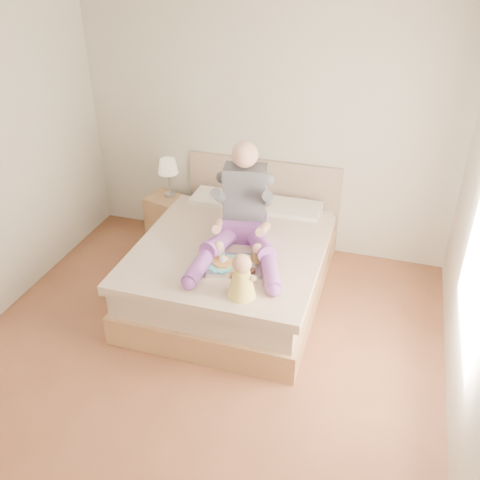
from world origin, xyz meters
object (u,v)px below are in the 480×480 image
(baby, at_px, (242,279))
(bed, at_px, (236,262))
(tray, at_px, (234,263))
(nightstand, at_px, (167,216))
(adult, at_px, (242,217))

(baby, bearing_deg, bed, 105.12)
(bed, relative_size, tray, 4.00)
(tray, bearing_deg, bed, 91.52)
(nightstand, relative_size, baby, 1.27)
(bed, xyz_separation_m, baby, (0.32, -0.87, 0.45))
(nightstand, height_order, adult, adult)
(tray, xyz_separation_m, baby, (0.19, -0.38, 0.13))
(bed, distance_m, adult, 0.60)
(adult, bearing_deg, tray, -93.63)
(bed, bearing_deg, baby, -69.60)
(bed, distance_m, tray, 0.60)
(bed, relative_size, nightstand, 4.48)
(adult, relative_size, baby, 3.18)
(tray, height_order, baby, baby)
(nightstand, xyz_separation_m, tray, (1.24, -1.29, 0.40))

